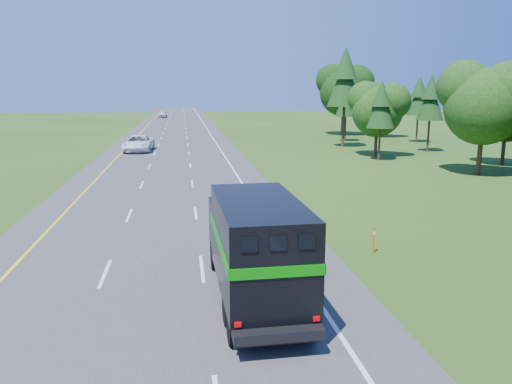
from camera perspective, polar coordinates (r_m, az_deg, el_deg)
road at (r=57.95m, az=-9.55°, el=4.70°), size 15.00×260.00×0.04m
lane_markings at (r=57.95m, az=-9.55°, el=4.73°), size 11.15×260.00×0.01m
tree_wall_right at (r=44.97m, az=25.43°, el=9.43°), size 16.00×100.00×12.00m
horse_truck at (r=16.21m, az=-0.07°, el=-6.16°), size 2.66×8.00×3.52m
white_suv at (r=57.83m, az=-13.28°, el=5.45°), size 3.38×6.59×1.78m
far_car at (r=126.16m, az=-10.62°, el=8.72°), size 2.26×4.78×1.58m
delineator at (r=21.97m, az=13.32°, el=-5.26°), size 0.09×0.05×1.13m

